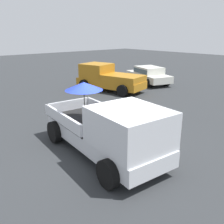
{
  "coord_description": "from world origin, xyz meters",
  "views": [
    {
      "loc": [
        5.91,
        -4.78,
        3.92
      ],
      "look_at": [
        -0.61,
        0.95,
        1.1
      ],
      "focal_mm": 39.48,
      "sensor_mm": 36.0,
      "label": 1
    }
  ],
  "objects": [
    {
      "name": "pickup_truck_red",
      "position": [
        -7.11,
        6.28,
        0.87
      ],
      "size": [
        5.09,
        3.05,
        1.8
      ],
      "rotation": [
        0.0,
        0.0,
        3.38
      ],
      "color": "black",
      "rests_on": "ground"
    },
    {
      "name": "parked_sedan_near",
      "position": [
        -6.86,
        10.31,
        0.74
      ],
      "size": [
        4.63,
        2.99,
        1.33
      ],
      "rotation": [
        0.0,
        0.0,
        2.83
      ],
      "color": "black",
      "rests_on": "ground"
    },
    {
      "name": "ground_plane",
      "position": [
        0.0,
        0.0,
        0.0
      ],
      "size": [
        80.0,
        80.0,
        0.0
      ],
      "primitive_type": "plane",
      "color": "#2D3033"
    },
    {
      "name": "pickup_truck_main",
      "position": [
        0.43,
        -0.05,
        0.98
      ],
      "size": [
        5.21,
        2.66,
        2.27
      ],
      "rotation": [
        0.0,
        0.0,
        -0.1
      ],
      "color": "black",
      "rests_on": "ground"
    }
  ]
}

